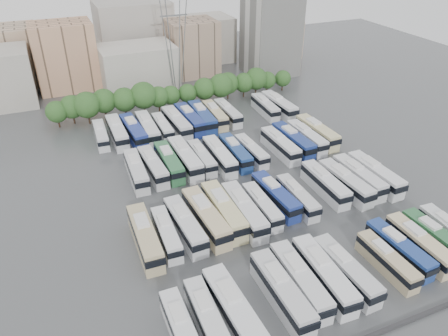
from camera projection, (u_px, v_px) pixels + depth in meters
name	position (u px, v px, depth m)	size (l,w,h in m)	color
ground	(254.00, 192.00, 78.01)	(220.00, 220.00, 0.00)	#424447
parapet	(377.00, 334.00, 51.79)	(56.00, 0.50, 0.50)	#2D2D30
tree_line	(173.00, 93.00, 108.46)	(64.21, 7.66, 8.28)	black
city_buildings	(123.00, 50.00, 128.30)	(102.00, 35.00, 20.00)	#9E998E
apartment_tower	(271.00, 30.00, 128.69)	(14.00, 14.00, 26.00)	silver
electricity_pylon	(174.00, 25.00, 108.69)	(9.00, 6.91, 33.83)	slate
bus_r0_s0	(182.00, 331.00, 50.36)	(2.57, 11.26, 3.53)	silver
bus_r0_s1	(207.00, 319.00, 51.76)	(2.85, 11.69, 3.65)	silver
bus_r0_s2	(235.00, 312.00, 52.19)	(3.43, 13.76, 4.29)	silver
bus_r0_s4	(282.00, 292.00, 55.13)	(3.00, 13.09, 4.10)	silver
bus_r0_s5	(300.00, 280.00, 56.86)	(3.31, 12.88, 4.01)	silver
bus_r0_s6	(324.00, 274.00, 57.73)	(3.45, 13.19, 4.10)	silver
bus_r0_s7	(346.00, 270.00, 58.55)	(3.08, 12.37, 3.86)	silver
bus_r0_s9	(387.00, 261.00, 60.49)	(2.48, 10.87, 3.40)	tan
bus_r0_s10	(399.00, 249.00, 62.41)	(3.07, 11.72, 3.65)	navy
bus_r0_s11	(419.00, 244.00, 63.26)	(2.65, 11.97, 3.75)	beige
bus_r0_s12	(435.00, 238.00, 64.54)	(2.84, 11.72, 3.66)	#2B653A
bus_r1_s0	(145.00, 237.00, 64.28)	(3.25, 13.33, 4.16)	tan
bus_r1_s1	(166.00, 234.00, 65.48)	(2.89, 11.16, 3.47)	silver
bus_r1_s2	(185.00, 225.00, 66.83)	(3.27, 12.71, 3.95)	silver
bus_r1_s3	(206.00, 217.00, 68.33)	(3.59, 13.71, 4.26)	#CEBA8E
bus_r1_s4	(224.00, 211.00, 69.82)	(3.12, 13.60, 4.26)	beige
bus_r1_s5	(244.00, 211.00, 69.87)	(3.27, 13.38, 4.17)	silver
bus_r1_s6	(262.00, 206.00, 71.50)	(2.64, 11.23, 3.51)	silver
bus_r1_s7	(275.00, 196.00, 73.80)	(3.32, 12.45, 3.87)	navy
bus_r1_s8	(297.00, 197.00, 73.74)	(2.69, 11.30, 3.53)	silver
bus_r1_s10	(325.00, 184.00, 76.95)	(2.94, 12.47, 3.90)	silver
bus_r1_s11	(345.00, 182.00, 77.22)	(3.39, 12.92, 4.02)	silver
bus_r1_s12	(359.00, 177.00, 78.84)	(2.94, 12.69, 3.97)	silver
bus_r1_s13	(375.00, 174.00, 79.55)	(3.10, 13.14, 4.11)	silver
bus_r2_s1	(136.00, 171.00, 80.84)	(3.23, 12.50, 3.89)	silver
bus_r2_s2	(153.00, 166.00, 82.20)	(3.13, 12.43, 3.87)	silver
bus_r2_s3	(169.00, 162.00, 83.52)	(2.95, 12.67, 3.96)	#2E6C40
bus_r2_s4	(185.00, 158.00, 84.55)	(3.14, 13.63, 4.27)	silver
bus_r2_s5	(202.00, 158.00, 85.40)	(2.55, 11.25, 3.52)	silver
bus_r2_s6	(220.00, 156.00, 85.55)	(3.05, 12.77, 3.99)	white
bus_r2_s7	(235.00, 152.00, 87.00)	(2.97, 12.23, 3.82)	navy
bus_r2_s8	(251.00, 151.00, 87.81)	(2.77, 11.25, 3.51)	silver
bus_r2_s10	(280.00, 145.00, 89.53)	(2.82, 12.56, 3.93)	silver
bus_r2_s11	(293.00, 141.00, 91.05)	(3.31, 13.27, 4.14)	navy
bus_r2_s12	(306.00, 137.00, 92.50)	(2.89, 12.63, 3.95)	silver
bus_r2_s13	(317.00, 132.00, 94.54)	(3.12, 13.21, 4.13)	beige
bus_r3_s0	(101.00, 135.00, 94.13)	(2.94, 11.14, 3.46)	silver
bus_r3_s1	(117.00, 132.00, 94.64)	(2.98, 13.09, 4.10)	silver
bus_r3_s2	(134.00, 131.00, 94.84)	(3.61, 13.53, 4.20)	navy
bus_r3_s3	(148.00, 128.00, 96.06)	(3.24, 13.35, 4.17)	silver
bus_r3_s4	(163.00, 127.00, 97.50)	(2.53, 11.06, 3.46)	white
bus_r3_s5	(177.00, 123.00, 98.44)	(3.34, 13.56, 4.23)	silver
bus_r3_s6	(190.00, 119.00, 100.13)	(3.43, 13.58, 4.23)	navy
bus_r3_s7	(202.00, 117.00, 101.14)	(3.41, 13.70, 4.27)	navy
bus_r3_s8	(215.00, 115.00, 102.81)	(3.20, 12.32, 3.83)	beige
bus_r3_s9	(228.00, 113.00, 103.96)	(2.63, 12.03, 3.77)	silver
bus_r3_s12	(265.00, 107.00, 107.05)	(3.21, 12.11, 3.76)	silver
bus_r3_s13	(279.00, 105.00, 107.29)	(3.30, 13.44, 4.19)	silver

